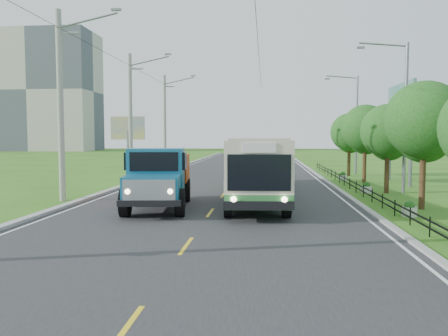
# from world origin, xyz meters

# --- Properties ---
(ground) EXTENTS (240.00, 240.00, 0.00)m
(ground) POSITION_xyz_m (0.00, 0.00, 0.00)
(ground) COLOR #2F5E16
(ground) RESTS_ON ground
(road) EXTENTS (14.00, 120.00, 0.02)m
(road) POSITION_xyz_m (0.00, 20.00, 0.01)
(road) COLOR #28282B
(road) RESTS_ON ground
(curb_left) EXTENTS (0.40, 120.00, 0.15)m
(curb_left) POSITION_xyz_m (-7.20, 20.00, 0.07)
(curb_left) COLOR #9E9E99
(curb_left) RESTS_ON ground
(curb_right) EXTENTS (0.30, 120.00, 0.10)m
(curb_right) POSITION_xyz_m (7.15, 20.00, 0.05)
(curb_right) COLOR #9E9E99
(curb_right) RESTS_ON ground
(edge_line_left) EXTENTS (0.12, 120.00, 0.00)m
(edge_line_left) POSITION_xyz_m (-6.65, 20.00, 0.02)
(edge_line_left) COLOR silver
(edge_line_left) RESTS_ON road
(edge_line_right) EXTENTS (0.12, 120.00, 0.00)m
(edge_line_right) POSITION_xyz_m (6.65, 20.00, 0.02)
(edge_line_right) COLOR silver
(edge_line_right) RESTS_ON road
(centre_dash) EXTENTS (0.12, 2.20, 0.00)m
(centre_dash) POSITION_xyz_m (0.00, 0.00, 0.02)
(centre_dash) COLOR yellow
(centre_dash) RESTS_ON road
(railing_right) EXTENTS (0.04, 40.00, 0.60)m
(railing_right) POSITION_xyz_m (8.00, 14.00, 0.30)
(railing_right) COLOR black
(railing_right) RESTS_ON ground
(pole_near) EXTENTS (3.51, 0.32, 10.00)m
(pole_near) POSITION_xyz_m (-8.26, 9.00, 5.09)
(pole_near) COLOR gray
(pole_near) RESTS_ON ground
(pole_mid) EXTENTS (3.51, 0.32, 10.00)m
(pole_mid) POSITION_xyz_m (-8.26, 21.00, 5.09)
(pole_mid) COLOR gray
(pole_mid) RESTS_ON ground
(pole_far) EXTENTS (3.51, 0.32, 10.00)m
(pole_far) POSITION_xyz_m (-8.26, 33.00, 5.09)
(pole_far) COLOR gray
(pole_far) RESTS_ON ground
(tree_third) EXTENTS (3.60, 3.62, 6.00)m
(tree_third) POSITION_xyz_m (9.86, 8.14, 3.99)
(tree_third) COLOR #382314
(tree_third) RESTS_ON ground
(tree_fourth) EXTENTS (3.24, 3.31, 5.40)m
(tree_fourth) POSITION_xyz_m (9.86, 14.14, 3.59)
(tree_fourth) COLOR #382314
(tree_fourth) RESTS_ON ground
(tree_fifth) EXTENTS (3.48, 3.52, 5.80)m
(tree_fifth) POSITION_xyz_m (9.86, 20.14, 3.85)
(tree_fifth) COLOR #382314
(tree_fifth) RESTS_ON ground
(tree_back) EXTENTS (3.30, 3.36, 5.50)m
(tree_back) POSITION_xyz_m (9.86, 26.14, 3.65)
(tree_back) COLOR #382314
(tree_back) RESTS_ON ground
(streetlight_mid) EXTENTS (3.02, 0.20, 9.07)m
(streetlight_mid) POSITION_xyz_m (10.64, 14.00, 4.90)
(streetlight_mid) COLOR slate
(streetlight_mid) RESTS_ON ground
(streetlight_far) EXTENTS (3.02, 0.20, 9.07)m
(streetlight_far) POSITION_xyz_m (10.64, 28.00, 4.90)
(streetlight_far) COLOR slate
(streetlight_far) RESTS_ON ground
(planter_near) EXTENTS (0.64, 0.64, 0.67)m
(planter_near) POSITION_xyz_m (8.60, 6.00, 0.29)
(planter_near) COLOR silver
(planter_near) RESTS_ON ground
(planter_mid) EXTENTS (0.64, 0.64, 0.67)m
(planter_mid) POSITION_xyz_m (8.60, 14.00, 0.29)
(planter_mid) COLOR silver
(planter_mid) RESTS_ON ground
(planter_far) EXTENTS (0.64, 0.64, 0.67)m
(planter_far) POSITION_xyz_m (8.60, 22.00, 0.29)
(planter_far) COLOR silver
(planter_far) RESTS_ON ground
(billboard_left) EXTENTS (3.00, 0.20, 5.20)m
(billboard_left) POSITION_xyz_m (-9.50, 24.00, 3.87)
(billboard_left) COLOR slate
(billboard_left) RESTS_ON ground
(billboard_right) EXTENTS (0.24, 6.00, 7.30)m
(billboard_right) POSITION_xyz_m (12.30, 20.00, 5.34)
(billboard_right) COLOR slate
(billboard_right) RESTS_ON ground
(apartment_near) EXTENTS (28.00, 14.00, 30.00)m
(apartment_near) POSITION_xyz_m (-55.00, 95.00, 15.00)
(apartment_near) COLOR #B7B2A3
(apartment_near) RESTS_ON ground
(apartment_far) EXTENTS (24.00, 14.00, 26.00)m
(apartment_far) POSITION_xyz_m (-80.00, 120.00, 13.00)
(apartment_far) COLOR #B7B2A3
(apartment_far) RESTS_ON ground
(bus) EXTENTS (3.68, 16.98, 3.25)m
(bus) POSITION_xyz_m (1.72, 11.93, 1.96)
(bus) COLOR #337F3B
(bus) RESTS_ON ground
(dump_truck) EXTENTS (3.39, 7.11, 2.88)m
(dump_truck) POSITION_xyz_m (-2.61, 7.19, 1.63)
(dump_truck) COLOR #166085
(dump_truck) RESTS_ON ground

